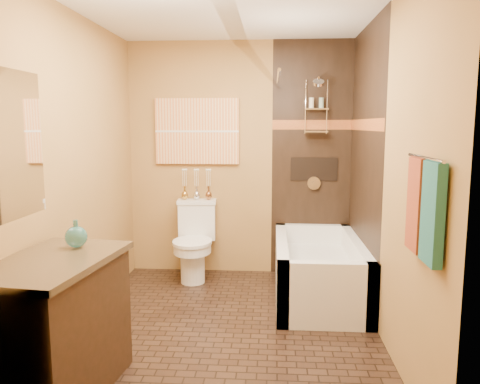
# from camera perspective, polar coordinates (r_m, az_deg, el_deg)

# --- Properties ---
(floor) EXTENTS (3.00, 3.00, 0.00)m
(floor) POSITION_cam_1_polar(r_m,az_deg,el_deg) (3.91, -1.66, -16.27)
(floor) COLOR black
(floor) RESTS_ON ground
(wall_left) EXTENTS (0.02, 3.00, 2.50)m
(wall_left) POSITION_cam_1_polar(r_m,az_deg,el_deg) (3.89, -19.64, 2.26)
(wall_left) COLOR #AE7C43
(wall_left) RESTS_ON floor
(wall_right) EXTENTS (0.02, 3.00, 2.50)m
(wall_right) POSITION_cam_1_polar(r_m,az_deg,el_deg) (3.66, 17.31, 2.02)
(wall_right) COLOR #AE7C43
(wall_right) RESTS_ON floor
(wall_back) EXTENTS (2.40, 0.02, 2.50)m
(wall_back) POSITION_cam_1_polar(r_m,az_deg,el_deg) (5.07, -0.04, 4.01)
(wall_back) COLOR #AE7C43
(wall_back) RESTS_ON floor
(wall_front) EXTENTS (2.40, 0.02, 2.50)m
(wall_front) POSITION_cam_1_polar(r_m,az_deg,el_deg) (2.11, -5.84, -1.96)
(wall_front) COLOR #AE7C43
(wall_front) RESTS_ON floor
(ceiling) EXTENTS (3.00, 3.00, 0.00)m
(ceiling) POSITION_cam_1_polar(r_m,az_deg,el_deg) (3.67, -1.84, 22.08)
(ceiling) COLOR silver
(ceiling) RESTS_ON wall_back
(alcove_tile_back) EXTENTS (0.85, 0.01, 2.50)m
(alcove_tile_back) POSITION_cam_1_polar(r_m,az_deg,el_deg) (5.06, 8.75, 3.91)
(alcove_tile_back) COLOR black
(alcove_tile_back) RESTS_ON wall_back
(alcove_tile_right) EXTENTS (0.01, 1.50, 2.50)m
(alcove_tile_right) POSITION_cam_1_polar(r_m,az_deg,el_deg) (4.39, 14.93, 3.09)
(alcove_tile_right) COLOR black
(alcove_tile_right) RESTS_ON wall_right
(mosaic_band_back) EXTENTS (0.85, 0.01, 0.10)m
(mosaic_band_back) POSITION_cam_1_polar(r_m,az_deg,el_deg) (5.04, 8.85, 8.10)
(mosaic_band_back) COLOR #92371A
(mosaic_band_back) RESTS_ON alcove_tile_back
(mosaic_band_right) EXTENTS (0.01, 1.50, 0.10)m
(mosaic_band_right) POSITION_cam_1_polar(r_m,az_deg,el_deg) (4.37, 14.98, 7.92)
(mosaic_band_right) COLOR #92371A
(mosaic_band_right) RESTS_ON alcove_tile_right
(alcove_niche) EXTENTS (0.50, 0.01, 0.25)m
(alcove_niche) POSITION_cam_1_polar(r_m,az_deg,el_deg) (5.07, 9.02, 2.78)
(alcove_niche) COLOR black
(alcove_niche) RESTS_ON alcove_tile_back
(shower_fixtures) EXTENTS (0.24, 0.33, 1.16)m
(shower_fixtures) POSITION_cam_1_polar(r_m,az_deg,el_deg) (4.94, 9.26, 8.63)
(shower_fixtures) COLOR silver
(shower_fixtures) RESTS_ON floor
(curtain_rod) EXTENTS (0.03, 1.55, 0.03)m
(curtain_rod) POSITION_cam_1_polar(r_m,az_deg,el_deg) (4.31, 4.69, 13.50)
(curtain_rod) COLOR silver
(curtain_rod) RESTS_ON wall_back
(towel_bar) EXTENTS (0.02, 0.55, 0.02)m
(towel_bar) POSITION_cam_1_polar(r_m,az_deg,el_deg) (2.62, 21.65, 3.90)
(towel_bar) COLOR silver
(towel_bar) RESTS_ON wall_right
(towel_teal) EXTENTS (0.05, 0.22, 0.52)m
(towel_teal) POSITION_cam_1_polar(r_m,az_deg,el_deg) (2.53, 22.42, -2.43)
(towel_teal) COLOR #1B5C52
(towel_teal) RESTS_ON towel_bar
(towel_rust) EXTENTS (0.05, 0.22, 0.52)m
(towel_rust) POSITION_cam_1_polar(r_m,az_deg,el_deg) (2.78, 20.75, -1.46)
(towel_rust) COLOR maroon
(towel_rust) RESTS_ON towel_bar
(sunset_painting) EXTENTS (0.90, 0.04, 0.70)m
(sunset_painting) POSITION_cam_1_polar(r_m,az_deg,el_deg) (5.08, -5.25, 7.38)
(sunset_painting) COLOR orange
(sunset_painting) RESTS_ON wall_back
(bathtub) EXTENTS (0.80, 1.50, 0.55)m
(bathtub) POSITION_cam_1_polar(r_m,az_deg,el_deg) (4.54, 9.55, -9.88)
(bathtub) COLOR white
(bathtub) RESTS_ON floor
(toilet) EXTENTS (0.43, 0.63, 0.82)m
(toilet) POSITION_cam_1_polar(r_m,az_deg,el_deg) (4.97, -5.58, -5.90)
(toilet) COLOR white
(toilet) RESTS_ON floor
(vanity) EXTENTS (0.70, 1.03, 0.85)m
(vanity) POSITION_cam_1_polar(r_m,az_deg,el_deg) (3.09, -21.68, -15.13)
(vanity) COLOR black
(vanity) RESTS_ON floor
(teal_bottle) EXTENTS (0.15, 0.15, 0.22)m
(teal_bottle) POSITION_cam_1_polar(r_m,az_deg,el_deg) (3.13, -19.36, -4.84)
(teal_bottle) COLOR #267272
(teal_bottle) RESTS_ON vanity
(bud_vases) EXTENTS (0.33, 0.07, 0.32)m
(bud_vases) POSITION_cam_1_polar(r_m,az_deg,el_deg) (5.04, -5.32, 1.04)
(bud_vases) COLOR #BB903A
(bud_vases) RESTS_ON toilet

